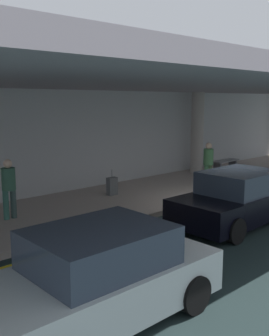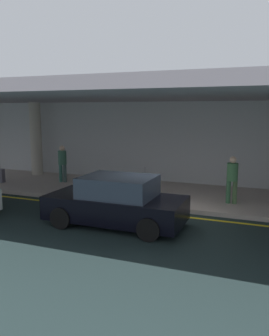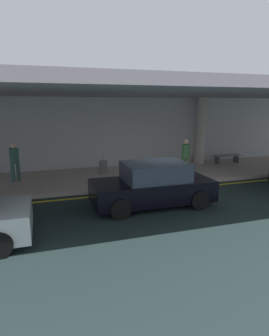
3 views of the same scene
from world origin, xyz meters
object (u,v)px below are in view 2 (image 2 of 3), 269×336
at_px(traveler_with_luggage, 232,177).
at_px(person_waiting_for_ride, 62,161).
at_px(car_black_no2, 116,202).
at_px(suitcase_upright_primary, 145,180).
at_px(support_column_left_mid, 36,139).
at_px(suitcase_upright_secondary, 1,176).

height_order(traveler_with_luggage, person_waiting_for_ride, same).
relative_size(car_black_no2, suitcase_upright_primary, 4.56).
distance_m(support_column_left_mid, suitcase_upright_primary, 6.47).
relative_size(support_column_left_mid, suitcase_upright_primary, 4.06).
bearing_deg(support_column_left_mid, suitcase_upright_primary, -8.20).
relative_size(person_waiting_for_ride, suitcase_upright_primary, 1.87).
height_order(support_column_left_mid, traveler_with_luggage, support_column_left_mid).
height_order(support_column_left_mid, person_waiting_for_ride, support_column_left_mid).
relative_size(support_column_left_mid, person_waiting_for_ride, 2.17).
xyz_separation_m(car_black_no2, traveler_with_luggage, (2.97, 3.28, 0.40)).
xyz_separation_m(car_black_no2, suitcase_upright_secondary, (-7.28, 3.17, -0.25)).
distance_m(support_column_left_mid, person_waiting_for_ride, 2.74).
bearing_deg(suitcase_upright_secondary, support_column_left_mid, 79.23).
bearing_deg(person_waiting_for_ride, suitcase_upright_secondary, 59.30).
bearing_deg(traveler_with_luggage, person_waiting_for_ride, 21.43).
xyz_separation_m(traveler_with_luggage, person_waiting_for_ride, (-7.63, 1.02, 0.00)).
height_order(car_black_no2, person_waiting_for_ride, person_waiting_for_ride).
bearing_deg(car_black_no2, support_column_left_mid, 139.40).
bearing_deg(traveler_with_luggage, car_black_no2, 76.90).
bearing_deg(suitcase_upright_secondary, traveler_with_luggage, -3.04).
xyz_separation_m(person_waiting_for_ride, suitcase_upright_primary, (3.91, 0.29, -0.65)).
distance_m(suitcase_upright_primary, suitcase_upright_secondary, 6.67).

